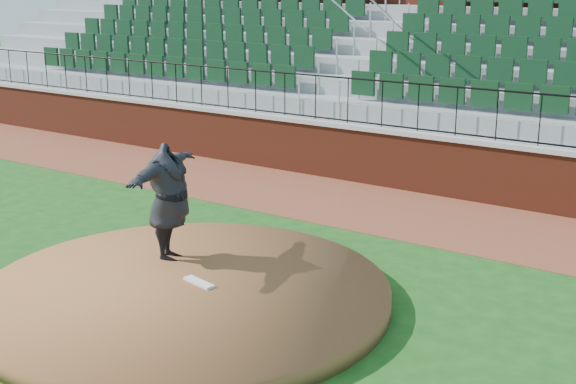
# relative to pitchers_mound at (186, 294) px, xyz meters

# --- Properties ---
(ground) EXTENTS (90.00, 90.00, 0.00)m
(ground) POSITION_rel_pitchers_mound_xyz_m (0.54, 0.29, -0.12)
(ground) COLOR #184C15
(ground) RESTS_ON ground
(warning_track) EXTENTS (34.00, 3.20, 0.01)m
(warning_track) POSITION_rel_pitchers_mound_xyz_m (0.54, 5.69, -0.12)
(warning_track) COLOR brown
(warning_track) RESTS_ON ground
(field_wall) EXTENTS (34.00, 0.35, 1.20)m
(field_wall) POSITION_rel_pitchers_mound_xyz_m (0.54, 7.29, 0.47)
(field_wall) COLOR maroon
(field_wall) RESTS_ON ground
(wall_cap) EXTENTS (34.00, 0.45, 0.10)m
(wall_cap) POSITION_rel_pitchers_mound_xyz_m (0.54, 7.29, 1.12)
(wall_cap) COLOR #B7B7B7
(wall_cap) RESTS_ON field_wall
(wall_railing) EXTENTS (34.00, 0.05, 1.00)m
(wall_railing) POSITION_rel_pitchers_mound_xyz_m (0.54, 7.29, 1.67)
(wall_railing) COLOR black
(wall_railing) RESTS_ON wall_cap
(seating_stands) EXTENTS (34.00, 5.10, 4.60)m
(seating_stands) POSITION_rel_pitchers_mound_xyz_m (0.54, 10.01, 2.18)
(seating_stands) COLOR gray
(seating_stands) RESTS_ON ground
(concourse_wall) EXTENTS (34.00, 0.50, 5.50)m
(concourse_wall) POSITION_rel_pitchers_mound_xyz_m (0.54, 12.81, 2.62)
(concourse_wall) COLOR maroon
(concourse_wall) RESTS_ON ground
(pitchers_mound) EXTENTS (5.81, 5.81, 0.25)m
(pitchers_mound) POSITION_rel_pitchers_mound_xyz_m (0.00, 0.00, 0.00)
(pitchers_mound) COLOR brown
(pitchers_mound) RESTS_ON ground
(pitching_rubber) EXTENTS (0.57, 0.26, 0.04)m
(pitching_rubber) POSITION_rel_pitchers_mound_xyz_m (0.11, 0.17, 0.14)
(pitching_rubber) COLOR white
(pitching_rubber) RESTS_ON pitchers_mound
(pitcher) EXTENTS (1.33, 2.32, 1.83)m
(pitcher) POSITION_rel_pitchers_mound_xyz_m (-0.93, 0.72, 1.04)
(pitcher) COLOR black
(pitcher) RESTS_ON pitchers_mound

